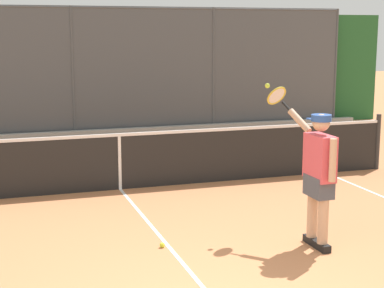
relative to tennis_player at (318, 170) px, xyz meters
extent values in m
cube|color=white|center=(1.74, -0.61, -0.97)|extent=(0.05, 5.84, 0.01)
cylinder|color=#474C51|center=(-5.77, -9.24, 0.65)|extent=(0.07, 0.07, 3.25)
cylinder|color=#474C51|center=(-2.01, -9.24, 0.65)|extent=(0.07, 0.07, 3.25)
cylinder|color=#474C51|center=(1.74, -9.24, 0.65)|extent=(0.07, 0.07, 3.25)
cylinder|color=#474C51|center=(1.74, -9.24, 2.24)|extent=(15.02, 0.05, 0.05)
cube|color=#474C51|center=(1.74, -9.24, 0.65)|extent=(15.02, 0.02, 3.25)
cube|color=#235B2D|center=(1.74, -9.89, 0.57)|extent=(18.02, 0.90, 3.09)
cube|color=#ADADA8|center=(1.74, -9.06, -0.90)|extent=(16.02, 0.18, 0.15)
cylinder|color=#2D2D2D|center=(-3.31, -3.53, -0.44)|extent=(0.09, 0.09, 1.07)
cube|color=black|center=(1.74, -3.53, -0.52)|extent=(10.02, 0.02, 0.91)
cube|color=white|center=(1.74, -3.53, -0.04)|extent=(10.02, 0.04, 0.05)
cube|color=white|center=(1.74, -3.53, -0.52)|extent=(0.05, 0.04, 0.91)
cube|color=black|center=(-0.01, 0.15, -0.93)|extent=(0.11, 0.26, 0.09)
cylinder|color=tan|center=(-0.01, 0.15, -0.50)|extent=(0.13, 0.13, 0.77)
cube|color=black|center=(0.00, -0.11, -0.93)|extent=(0.11, 0.26, 0.09)
cylinder|color=tan|center=(0.00, -0.11, -0.50)|extent=(0.13, 0.13, 0.77)
cube|color=#474C56|center=(0.00, 0.02, -0.20)|extent=(0.22, 0.40, 0.26)
cube|color=#DB4C56|center=(0.00, 0.02, 0.16)|extent=(0.21, 0.47, 0.56)
cylinder|color=tan|center=(-0.01, 0.31, 0.18)|extent=(0.08, 0.08, 0.51)
cylinder|color=tan|center=(0.05, -0.42, 0.55)|extent=(0.20, 0.38, 0.29)
sphere|color=tan|center=(0.00, 0.02, 0.58)|extent=(0.21, 0.21, 0.21)
cylinder|color=#284C93|center=(0.00, 0.02, 0.64)|extent=(0.25, 0.25, 0.08)
cube|color=#284C93|center=(0.00, -0.10, 0.61)|extent=(0.18, 0.19, 0.02)
cylinder|color=black|center=(0.12, -0.65, 0.71)|extent=(0.08, 0.17, 0.13)
torus|color=gold|center=(0.18, -0.83, 0.83)|extent=(0.34, 0.26, 0.26)
cylinder|color=silver|center=(0.18, -0.83, 0.83)|extent=(0.28, 0.21, 0.21)
sphere|color=#C1D138|center=(0.23, -1.00, 0.95)|extent=(0.07, 0.07, 0.07)
sphere|color=#CCDB33|center=(1.83, -0.55, -0.94)|extent=(0.07, 0.07, 0.07)
camera|label=1|loc=(3.75, 6.50, 1.67)|focal=57.87mm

